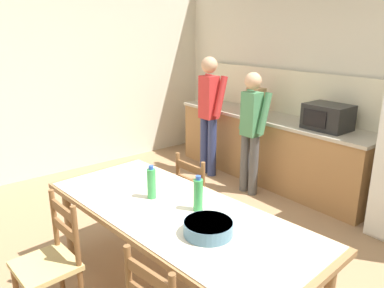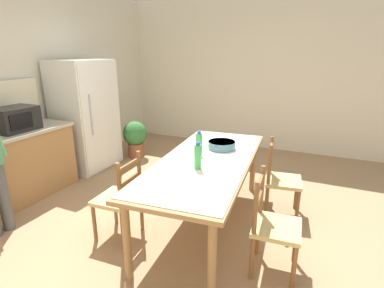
# 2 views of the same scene
# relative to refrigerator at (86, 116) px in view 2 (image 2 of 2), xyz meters

# --- Properties ---
(ground_plane) EXTENTS (8.32, 8.32, 0.00)m
(ground_plane) POSITION_rel_refrigerator_xyz_m (-0.96, -2.19, -0.88)
(ground_plane) COLOR #9E7A56
(wall_back) EXTENTS (6.52, 0.12, 2.90)m
(wall_back) POSITION_rel_refrigerator_xyz_m (-0.96, 0.47, 0.57)
(wall_back) COLOR beige
(wall_back) RESTS_ON ground
(wall_right) EXTENTS (0.12, 5.20, 2.90)m
(wall_right) POSITION_rel_refrigerator_xyz_m (2.30, -2.19, 0.57)
(wall_right) COLOR beige
(wall_right) RESTS_ON ground
(refrigerator) EXTENTS (0.89, 0.73, 1.76)m
(refrigerator) POSITION_rel_refrigerator_xyz_m (0.00, 0.00, 0.00)
(refrigerator) COLOR silver
(refrigerator) RESTS_ON ground
(microwave) EXTENTS (0.50, 0.39, 0.30)m
(microwave) POSITION_rel_refrigerator_xyz_m (-1.20, 0.02, 0.18)
(microwave) COLOR black
(microwave) RESTS_ON kitchen_counter
(dining_table) EXTENTS (2.35, 1.13, 0.78)m
(dining_table) POSITION_rel_refrigerator_xyz_m (-0.85, -2.45, -0.17)
(dining_table) COLOR olive
(dining_table) RESTS_ON ground
(bottle_near_centre) EXTENTS (0.07, 0.07, 0.27)m
(bottle_near_centre) POSITION_rel_refrigerator_xyz_m (-1.14, -2.47, 0.03)
(bottle_near_centre) COLOR green
(bottle_near_centre) RESTS_ON dining_table
(bottle_off_centre) EXTENTS (0.07, 0.07, 0.27)m
(bottle_off_centre) POSITION_rel_refrigerator_xyz_m (-0.75, -2.32, 0.03)
(bottle_off_centre) COLOR green
(bottle_off_centre) RESTS_ON dining_table
(serving_bowl) EXTENTS (0.32, 0.32, 0.09)m
(serving_bowl) POSITION_rel_refrigerator_xyz_m (-0.45, -2.48, -0.05)
(serving_bowl) COLOR slate
(serving_bowl) RESTS_ON dining_table
(chair_side_near_right) EXTENTS (0.47, 0.46, 0.91)m
(chair_side_near_right) POSITION_rel_refrigerator_xyz_m (-0.28, -3.16, -0.44)
(chair_side_near_right) COLOR brown
(chair_side_near_right) RESTS_ON ground
(chair_side_near_left) EXTENTS (0.45, 0.43, 0.91)m
(chair_side_near_left) POSITION_rel_refrigerator_xyz_m (-1.30, -3.25, -0.44)
(chair_side_near_left) COLOR brown
(chair_side_near_left) RESTS_ON ground
(chair_side_far_left) EXTENTS (0.44, 0.42, 0.91)m
(chair_side_far_left) POSITION_rel_refrigerator_xyz_m (-1.43, -1.73, -0.44)
(chair_side_far_left) COLOR brown
(chair_side_far_left) RESTS_ON ground
(potted_plant) EXTENTS (0.44, 0.44, 0.67)m
(potted_plant) POSITION_rel_refrigerator_xyz_m (0.72, -0.43, -0.49)
(potted_plant) COLOR brown
(potted_plant) RESTS_ON ground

